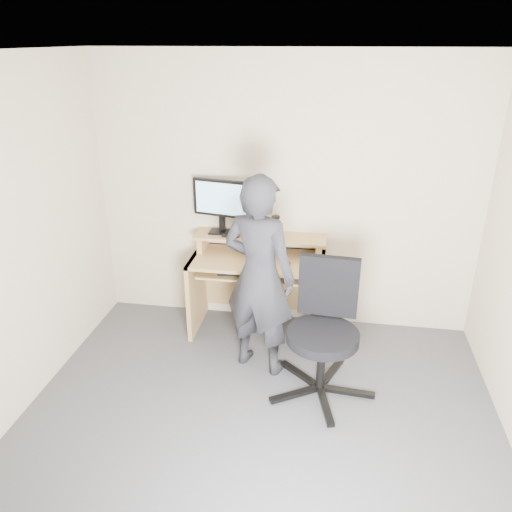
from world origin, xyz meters
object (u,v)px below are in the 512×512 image
(desk, at_px, (259,275))
(person, at_px, (259,277))
(monitor, at_px, (221,202))
(office_chair, at_px, (324,325))

(desk, distance_m, person, 0.69)
(monitor, xyz_separation_m, person, (0.46, -0.70, -0.38))
(monitor, bearing_deg, person, -46.39)
(desk, distance_m, monitor, 0.76)
(office_chair, distance_m, person, 0.63)
(office_chair, bearing_deg, person, 163.75)
(desk, bearing_deg, monitor, 166.61)
(monitor, relative_size, office_chair, 0.51)
(desk, height_order, person, person)
(desk, relative_size, office_chair, 1.16)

